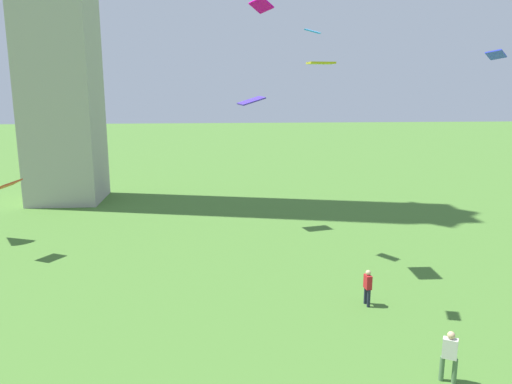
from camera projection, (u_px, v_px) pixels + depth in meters
person_0 at (450, 354)px, 16.42m from camera, size 0.53×0.45×1.77m
person_1 at (368, 285)px, 22.13m from camera, size 0.29×0.50×1.62m
kite_flying_1 at (261, 5)px, 26.66m from camera, size 1.32×1.41×0.71m
kite_flying_2 at (496, 55)px, 20.87m from camera, size 1.09×1.06×0.40m
kite_flying_3 at (313, 31)px, 19.80m from camera, size 0.80×0.98×0.28m
kite_flying_6 at (251, 101)px, 32.90m from camera, size 1.88×1.57×0.58m
kite_flying_7 at (8, 185)px, 27.74m from camera, size 1.38×1.62×0.58m
kite_flying_9 at (321, 63)px, 24.70m from camera, size 1.23×1.75×0.12m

